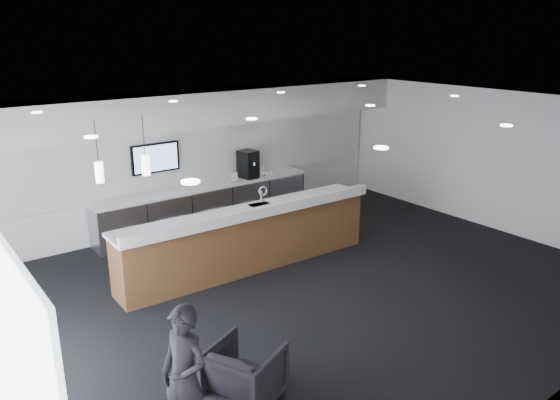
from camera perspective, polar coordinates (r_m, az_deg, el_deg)
ground at (r=9.49m, az=3.40°, el=-8.83°), size 10.00×10.00×0.00m
ceiling at (r=8.60m, az=3.76°, el=9.41°), size 10.00×8.00×0.02m
back_wall at (r=12.15m, az=-8.73°, el=4.39°), size 10.00×0.02×3.00m
right_wall at (r=12.65m, az=21.18°, el=3.93°), size 0.02×8.00×3.00m
soffit_bulkhead at (r=11.55m, az=-7.92°, el=9.57°), size 10.00×0.90×0.70m
alcove_panel at (r=12.10m, az=-8.68°, el=4.83°), size 9.80×0.06×1.40m
back_credenza at (r=12.11m, az=-7.70°, el=-0.62°), size 5.06×0.66×0.95m
wall_tv at (r=11.61m, az=-12.90°, el=4.31°), size 1.05×0.08×0.62m
pendant_left at (r=8.15m, az=-13.10°, el=3.18°), size 0.12×0.12×0.30m
pendant_right at (r=7.91m, az=-17.72°, el=2.37°), size 0.12×0.12×0.30m
ceiling_can_lights at (r=8.60m, az=3.75°, el=9.21°), size 7.00×5.00×0.02m
service_counter at (r=9.92m, az=-3.32°, el=-3.99°), size 5.00×0.92×1.49m
coffee_machine at (r=12.46m, az=-3.36°, el=3.76°), size 0.42×0.51×0.63m
info_sign_left at (r=12.15m, az=-4.79°, el=2.39°), size 0.16×0.02×0.22m
info_sign_right at (r=12.60m, az=-1.90°, el=3.08°), size 0.19×0.06×0.25m
armchair at (r=6.67m, az=-3.70°, el=-17.65°), size 1.04×1.03×0.72m
lounge_guest at (r=5.95m, az=-9.90°, el=-17.74°), size 0.55×0.67×1.58m
cup_0 at (r=12.77m, az=-0.96°, el=2.93°), size 0.11×0.11×0.10m
cup_1 at (r=12.69m, az=-1.47°, el=2.83°), size 0.16×0.16×0.10m
cup_2 at (r=12.61m, az=-1.99°, el=2.74°), size 0.14×0.14×0.10m
cup_3 at (r=12.53m, az=-2.52°, el=2.64°), size 0.14×0.14×0.10m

